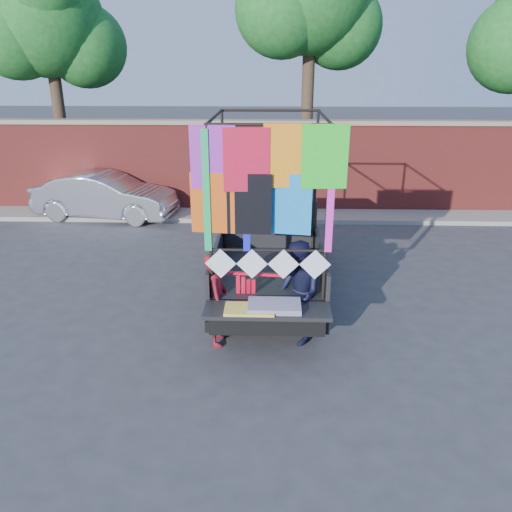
{
  "coord_description": "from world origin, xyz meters",
  "views": [
    {
      "loc": [
        -0.03,
        -7.27,
        4.09
      ],
      "look_at": [
        -0.26,
        -0.18,
        1.34
      ],
      "focal_mm": 35.0,
      "sensor_mm": 36.0,
      "label": 1
    }
  ],
  "objects_px": {
    "man": "(298,293)",
    "sedan": "(105,196)",
    "woman": "(216,299)",
    "pickup_truck": "(269,239)"
  },
  "relations": [
    {
      "from": "man",
      "to": "sedan",
      "type": "bearing_deg",
      "value": -158.49
    },
    {
      "from": "sedan",
      "to": "man",
      "type": "xyz_separation_m",
      "value": [
        5.04,
        -6.49,
        0.17
      ]
    },
    {
      "from": "pickup_truck",
      "to": "woman",
      "type": "height_order",
      "value": "pickup_truck"
    },
    {
      "from": "sedan",
      "to": "woman",
      "type": "bearing_deg",
      "value": -141.53
    },
    {
      "from": "pickup_truck",
      "to": "man",
      "type": "distance_m",
      "value": 2.45
    },
    {
      "from": "sedan",
      "to": "man",
      "type": "relative_size",
      "value": 2.39
    },
    {
      "from": "pickup_truck",
      "to": "woman",
      "type": "xyz_separation_m",
      "value": [
        -0.78,
        -2.5,
        -0.1
      ]
    },
    {
      "from": "sedan",
      "to": "woman",
      "type": "xyz_separation_m",
      "value": [
        3.8,
        -6.59,
        0.1
      ]
    },
    {
      "from": "man",
      "to": "woman",
      "type": "bearing_deg",
      "value": -101.59
    },
    {
      "from": "sedan",
      "to": "pickup_truck",
      "type": "bearing_deg",
      "value": -123.27
    }
  ]
}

